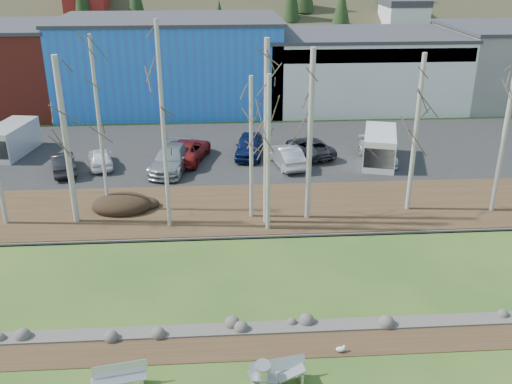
{
  "coord_description": "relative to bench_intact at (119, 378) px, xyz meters",
  "views": [
    {
      "loc": [
        -1.6,
        -15.67,
        14.03
      ],
      "look_at": [
        0.18,
        11.26,
        2.5
      ],
      "focal_mm": 40.0,
      "sensor_mm": 36.0,
      "label": 1
    }
  ],
  "objects": [
    {
      "name": "birch_1",
      "position": [
        -2.89,
        14.8,
        4.62
      ],
      "size": [
        0.2,
        0.2,
        9.88
      ],
      "color": "#BAB3A8",
      "rests_on": "far_bank"
    },
    {
      "name": "far_bank_rocks",
      "position": [
        5.27,
        11.21,
        -0.47
      ],
      "size": [
        80.0,
        0.8,
        0.46
      ],
      "primitive_type": null,
      "color": "#47423D",
      "rests_on": "ground"
    },
    {
      "name": "building_white",
      "position": [
        17.27,
        38.9,
        2.94
      ],
      "size": [
        18.36,
        12.24,
        6.8
      ],
      "color": "silver",
      "rests_on": "ground"
    },
    {
      "name": "ground",
      "position": [
        5.27,
        -0.09,
        -0.47
      ],
      "size": [
        200.0,
        200.0,
        0.0
      ],
      "primitive_type": "plane",
      "color": "#294A1A",
      "rests_on": "ground"
    },
    {
      "name": "parking_lot",
      "position": [
        5.27,
        24.91,
        -0.4
      ],
      "size": [
        80.0,
        14.0,
        0.14
      ],
      "primitive_type": "cube",
      "color": "black",
      "rests_on": "ground"
    },
    {
      "name": "near_bank_rocks",
      "position": [
        5.27,
        3.01,
        -0.47
      ],
      "size": [
        80.0,
        0.8,
        0.5
      ],
      "primitive_type": null,
      "color": "#47423D",
      "rests_on": "ground"
    },
    {
      "name": "birch_2",
      "position": [
        -4.37,
        13.26,
        4.23
      ],
      "size": [
        0.31,
        0.31,
        9.1
      ],
      "color": "#BAB3A8",
      "rests_on": "far_bank"
    },
    {
      "name": "river",
      "position": [
        5.27,
        7.11,
        -0.47
      ],
      "size": [
        80.0,
        8.0,
        0.9
      ],
      "primitive_type": null,
      "color": "black",
      "rests_on": "ground"
    },
    {
      "name": "bench_damaged",
      "position": [
        5.44,
        -0.1,
        -0.02
      ],
      "size": [
        2.08,
        1.0,
        0.89
      ],
      "rotation": [
        0.0,
        0.0,
        0.18
      ],
      "color": "#B4B6B9",
      "rests_on": "ground"
    },
    {
      "name": "birch_8",
      "position": [
        14.42,
        13.66,
        4.14
      ],
      "size": [
        0.26,
        0.26,
        8.93
      ],
      "color": "#BAB3A8",
      "rests_on": "far_bank"
    },
    {
      "name": "car_7",
      "position": [
        14.78,
        21.79,
        0.33
      ],
      "size": [
        2.09,
        4.66,
        1.33
      ],
      "primitive_type": "imported",
      "rotation": [
        0.0,
        0.0,
        0.05
      ],
      "color": "silver",
      "rests_on": "parking_lot"
    },
    {
      "name": "car_4",
      "position": [
        5.78,
        23.44,
        0.45
      ],
      "size": [
        2.47,
        4.8,
        1.56
      ],
      "primitive_type": "imported",
      "rotation": [
        0.0,
        0.0,
        -0.14
      ],
      "color": "#0D1943",
      "rests_on": "parking_lot"
    },
    {
      "name": "birch_7",
      "position": [
        8.44,
        12.92,
        4.37
      ],
      "size": [
        0.29,
        0.29,
        9.38
      ],
      "color": "#BAB3A8",
      "rests_on": "far_bank"
    },
    {
      "name": "dirt_strip",
      "position": [
        5.27,
        2.01,
        -0.45
      ],
      "size": [
        80.0,
        1.8,
        0.03
      ],
      "primitive_type": "cube",
      "color": "#382616",
      "rests_on": "ground"
    },
    {
      "name": "car_3",
      "position": [
        0.32,
        20.97,
        0.47
      ],
      "size": [
        3.15,
        5.77,
        1.59
      ],
      "primitive_type": "imported",
      "rotation": [
        0.0,
        0.0,
        -0.18
      ],
      "color": "gray",
      "rests_on": "parking_lot"
    },
    {
      "name": "birch_4",
      "position": [
        6.08,
        12.46,
        4.65
      ],
      "size": [
        0.28,
        0.28,
        9.94
      ],
      "color": "#BAB3A8",
      "rests_on": "far_bank"
    },
    {
      "name": "dirt_mound",
      "position": [
        -2.08,
        14.66,
        0.02
      ],
      "size": [
        3.46,
        2.44,
        0.68
      ],
      "primitive_type": "ellipsoid",
      "color": "black",
      "rests_on": "far_bank"
    },
    {
      "name": "van_white",
      "position": [
        14.78,
        21.38,
        0.78
      ],
      "size": [
        3.41,
        5.46,
        2.22
      ],
      "rotation": [
        0.0,
        0.0,
        -0.27
      ],
      "color": "white",
      "rests_on": "parking_lot"
    },
    {
      "name": "birch_9",
      "position": [
        19.21,
        13.14,
        4.86
      ],
      "size": [
        0.27,
        0.27,
        10.36
      ],
      "color": "#BAB3A8",
      "rests_on": "far_bank"
    },
    {
      "name": "far_bank",
      "position": [
        5.27,
        14.41,
        -0.39
      ],
      "size": [
        80.0,
        7.0,
        0.15
      ],
      "primitive_type": "cube",
      "color": "#382616",
      "rests_on": "ground"
    },
    {
      "name": "bench_intact",
      "position": [
        0.0,
        0.0,
        0.0
      ],
      "size": [
        1.94,
        0.89,
        0.94
      ],
      "rotation": [
        0.0,
        0.0,
        0.19
      ],
      "color": "#B4B6B9",
      "rests_on": "ground"
    },
    {
      "name": "car_1",
      "position": [
        -6.91,
        20.98,
        0.35
      ],
      "size": [
        2.59,
        4.33,
        1.35
      ],
      "primitive_type": "imported",
      "rotation": [
        0.0,
        0.0,
        3.45
      ],
      "color": "black",
      "rests_on": "parking_lot"
    },
    {
      "name": "building_blue",
      "position": [
        -0.73,
        38.91,
        3.69
      ],
      "size": [
        20.4,
        12.24,
        8.3
      ],
      "color": "blue",
      "rests_on": "ground"
    },
    {
      "name": "car_0",
      "position": [
        -4.6,
        21.92,
        0.32
      ],
      "size": [
        2.39,
        4.05,
        1.29
      ],
      "primitive_type": "imported",
      "rotation": [
        0.0,
        0.0,
        3.38
      ],
      "color": "white",
      "rests_on": "parking_lot"
    },
    {
      "name": "litter_bin",
      "position": [
        4.93,
        -0.26,
        -0.01
      ],
      "size": [
        0.6,
        0.6,
        0.92
      ],
      "primitive_type": "cylinder",
      "rotation": [
        0.0,
        0.0,
        0.14
      ],
      "color": "#B4B6B9",
      "rests_on": "ground"
    },
    {
      "name": "birch_6",
      "position": [
        6.12,
        11.66,
        3.85
      ],
      "size": [
        0.22,
        0.22,
        8.33
      ],
      "color": "#BAB3A8",
      "rests_on": "far_bank"
    },
    {
      "name": "birch_3",
      "position": [
        0.8,
        12.38,
        5.12
      ],
      "size": [
        0.21,
        0.21,
        10.87
      ],
      "color": "#BAB3A8",
      "rests_on": "far_bank"
    },
    {
      "name": "van_grey",
      "position": [
        -11.58,
        24.94,
        0.76
      ],
      "size": [
        2.89,
        5.25,
        2.18
      ],
      "rotation": [
        0.0,
        0.0,
        -0.17
      ],
      "color": "silver",
      "rests_on": "parking_lot"
    },
    {
      "name": "car_6",
      "position": [
        10.17,
        23.3,
        0.32
      ],
      "size": [
        3.63,
        5.1,
        1.29
      ],
      "primitive_type": "imported",
      "rotation": [
        0.0,
        0.0,
        3.5
      ],
      "color": "#2A2A2C",
      "rests_on": "parking_lot"
    },
    {
      "name": "birch_5",
      "position": [
        5.34,
        13.25,
        3.65
      ],
      "size": [
        0.22,
        0.22,
        7.93
      ],
      "color": "#BAB3A8",
      "rests_on": "far_bank"
    },
    {
      "name": "seagull",
      "position": [
        8.0,
        1.39,
        -0.3
      ],
      "size": [
        0.41,
        0.19,
        0.3
      ],
      "rotation": [
        0.0,
        0.0,
        0.27
      ],
      "color": "gold",
      "rests_on": "ground"
    },
    {
      "name": "car_5",
      "position": [
        8.24,
        21.26,
        0.4
      ],
      "size": [
        2.4,
        4.61,
        1.45
      ],
      "primitive_type": "imported",
      "rotation": [
        0.0,
        0.0,
        3.35
      ],
      "color": "silver",
      "rests_on": "parking_lot"
    },
    {
      "name": "car_2",
      "position": [
        1.33,
        22.85,
        0.4
      ],
      "size": [
        3.66,
        5.7,
        1.46
      ],
      "primitive_type": "imported",
      "rotation": [
        0.0,
        0.0,
        2.89
      ],
      "color": "maroon",
      "rests_on": "parking_lot"
    }
  ]
}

